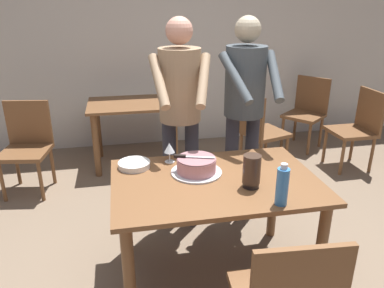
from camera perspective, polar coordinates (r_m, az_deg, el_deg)
ground_plane at (r=2.83m, az=3.22°, el=-19.09°), size 14.00×14.00×0.00m
back_wall at (r=4.89m, az=-4.68°, el=15.63°), size 10.00×0.12×2.70m
main_dining_table at (r=2.47m, az=3.52°, el=-7.95°), size 1.32×0.88×0.75m
cake_on_platter at (r=2.47m, az=0.68°, el=-3.38°), size 0.34×0.34×0.11m
cake_knife at (r=2.45m, az=-0.99°, el=-1.93°), size 0.26×0.10×0.02m
plate_stack at (r=2.59m, az=-8.83°, el=-3.13°), size 0.22×0.22×0.04m
wine_glass_near at (r=2.62m, az=-3.48°, el=-0.69°), size 0.08×0.08×0.14m
wine_glass_far at (r=2.42m, az=9.46°, el=-2.93°), size 0.08×0.08×0.14m
water_bottle at (r=2.14m, az=13.64°, el=-6.26°), size 0.07×0.07×0.25m
hurricane_lamp at (r=2.30m, az=9.10°, el=-4.11°), size 0.11×0.11×0.21m
person_cutting_cake at (r=2.87m, az=-1.83°, el=6.02°), size 0.46×0.57×1.72m
person_standing_beside at (r=3.03m, az=8.06°, el=6.63°), size 0.47×0.56×1.72m
background_table at (r=4.32m, az=-8.94°, el=4.20°), size 1.00×0.70×0.74m
background_chair_0 at (r=5.05m, az=17.13°, el=5.00°), size 0.62×0.62×0.90m
background_chair_1 at (r=4.60m, az=23.99°, el=2.50°), size 0.44×0.44×0.90m
background_chair_2 at (r=4.03m, az=-23.95°, el=0.02°), size 0.50×0.50×0.90m
background_chair_3 at (r=4.18m, az=10.26°, el=2.30°), size 0.55×0.55×0.90m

